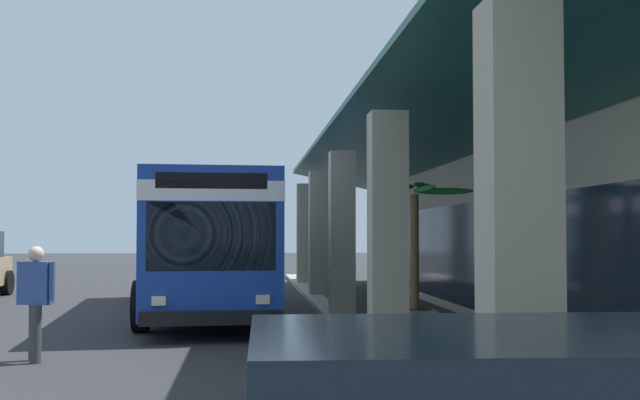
{
  "coord_description": "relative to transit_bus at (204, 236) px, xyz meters",
  "views": [
    {
      "loc": [
        20.29,
        1.44,
        1.9
      ],
      "look_at": [
        4.06,
        2.91,
        2.57
      ],
      "focal_mm": 45.81,
      "sensor_mm": 36.0,
      "label": 1
    }
  ],
  "objects": [
    {
      "name": "ground",
      "position": [
        -0.48,
        7.58,
        -1.85
      ],
      "size": [
        120.0,
        120.0,
        0.0
      ],
      "primitive_type": "plane",
      "color": "#2D2D30"
    },
    {
      "name": "potted_palm",
      "position": [
        5.29,
        4.07,
        -0.98
      ],
      "size": [
        1.7,
        1.84,
        2.87
      ],
      "color": "gray",
      "rests_on": "ground"
    },
    {
      "name": "pedestrian",
      "position": [
        7.33,
        -2.09,
        -0.89
      ],
      "size": [
        0.44,
        0.63,
        1.71
      ],
      "color": "#38383D",
      "rests_on": "ground"
    },
    {
      "name": "transit_bus",
      "position": [
        0.0,
        0.0,
        0.0
      ],
      "size": [
        11.37,
        3.4,
        3.34
      ],
      "color": "#193D9E",
      "rests_on": "ground"
    },
    {
      "name": "curb_strip",
      "position": [
        1.76,
        2.99,
        -1.79
      ],
      "size": [
        35.51,
        0.5,
        0.12
      ],
      "primitive_type": "cube",
      "color": "#9E998E",
      "rests_on": "ground"
    }
  ]
}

